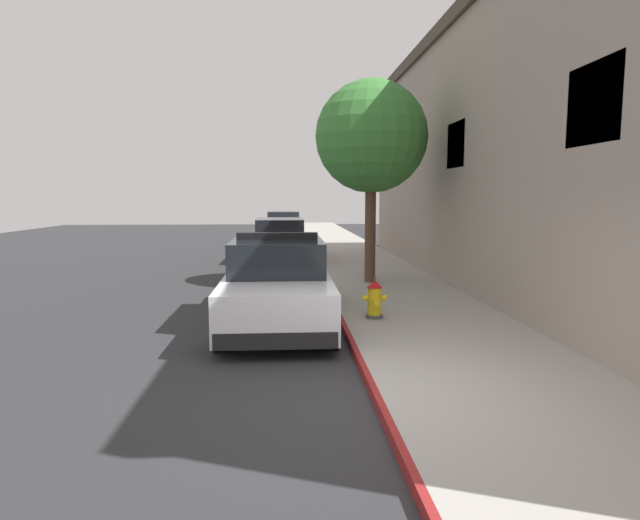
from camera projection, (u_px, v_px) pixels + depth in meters
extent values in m
cube|color=#2B2B2D|center=(170.00, 279.00, 15.79)|extent=(29.99, 60.00, 0.20)
cube|color=#9E9991|center=(371.00, 272.00, 16.17)|extent=(3.08, 60.00, 0.13)
cube|color=maroon|center=(319.00, 272.00, 16.06)|extent=(0.08, 60.00, 0.13)
cube|color=gray|center=(573.00, 159.00, 13.10)|extent=(5.92, 20.64, 6.52)
cube|color=#473D33|center=(581.00, 13.00, 12.70)|extent=(6.16, 20.88, 0.36)
cube|color=black|center=(595.00, 103.00, 7.14)|extent=(0.06, 1.30, 1.10)
cube|color=black|center=(457.00, 145.00, 12.87)|extent=(0.06, 1.30, 1.10)
cube|color=black|center=(404.00, 161.00, 18.60)|extent=(0.06, 1.30, 1.10)
cube|color=white|center=(278.00, 293.00, 9.81)|extent=(1.84, 4.80, 0.76)
cube|color=black|center=(277.00, 255.00, 9.88)|extent=(1.64, 2.50, 0.60)
cube|color=black|center=(276.00, 340.00, 7.52)|extent=(1.76, 0.16, 0.24)
cube|color=black|center=(279.00, 286.00, 12.16)|extent=(1.76, 0.16, 0.24)
cylinder|color=black|center=(239.00, 291.00, 11.47)|extent=(0.22, 0.64, 0.64)
cylinder|color=black|center=(318.00, 290.00, 11.58)|extent=(0.22, 0.64, 0.64)
cylinder|color=black|center=(220.00, 330.00, 8.10)|extent=(0.22, 0.64, 0.64)
cylinder|color=black|center=(332.00, 328.00, 8.21)|extent=(0.22, 0.64, 0.64)
cube|color=black|center=(277.00, 236.00, 9.79)|extent=(1.48, 0.20, 0.12)
cube|color=red|center=(258.00, 236.00, 9.77)|extent=(0.44, 0.18, 0.11)
cube|color=#1E33E0|center=(296.00, 236.00, 9.81)|extent=(0.44, 0.18, 0.11)
cube|color=maroon|center=(280.00, 246.00, 18.95)|extent=(1.84, 4.80, 0.76)
cube|color=black|center=(280.00, 227.00, 19.01)|extent=(1.64, 2.50, 0.60)
cube|color=black|center=(280.00, 262.00, 16.66)|extent=(1.76, 0.16, 0.24)
cube|color=black|center=(281.00, 247.00, 21.30)|extent=(1.76, 0.16, 0.24)
cylinder|color=black|center=(258.00, 249.00, 20.60)|extent=(0.22, 0.64, 0.64)
cylinder|color=black|center=(303.00, 249.00, 20.72)|extent=(0.22, 0.64, 0.64)
cylinder|color=black|center=(253.00, 259.00, 17.24)|extent=(0.22, 0.64, 0.64)
cylinder|color=black|center=(306.00, 259.00, 17.35)|extent=(0.22, 0.64, 0.64)
cube|color=#B2B5BA|center=(284.00, 230.00, 28.61)|extent=(1.84, 4.80, 0.76)
cube|color=black|center=(283.00, 217.00, 28.68)|extent=(1.64, 2.50, 0.60)
cube|color=black|center=(283.00, 238.00, 26.32)|extent=(1.76, 0.16, 0.24)
cube|color=black|center=(284.00, 232.00, 30.96)|extent=(1.76, 0.16, 0.24)
cylinder|color=black|center=(268.00, 232.00, 30.27)|extent=(0.22, 0.64, 0.64)
cylinder|color=black|center=(299.00, 232.00, 30.38)|extent=(0.22, 0.64, 0.64)
cylinder|color=black|center=(266.00, 237.00, 26.90)|extent=(0.22, 0.64, 0.64)
cylinder|color=black|center=(300.00, 237.00, 27.01)|extent=(0.22, 0.64, 0.64)
cylinder|color=#4C4C51|center=(374.00, 316.00, 9.75)|extent=(0.32, 0.32, 0.06)
cylinder|color=yellow|center=(374.00, 301.00, 9.72)|extent=(0.24, 0.24, 0.50)
cone|color=red|center=(375.00, 284.00, 9.68)|extent=(0.28, 0.28, 0.14)
cylinder|color=#4C4C51|center=(375.00, 278.00, 9.67)|extent=(0.05, 0.05, 0.06)
cylinder|color=yellow|center=(365.00, 298.00, 9.70)|extent=(0.10, 0.10, 0.10)
cylinder|color=yellow|center=(384.00, 298.00, 9.73)|extent=(0.10, 0.10, 0.10)
cylinder|color=yellow|center=(376.00, 302.00, 9.54)|extent=(0.13, 0.12, 0.13)
cylinder|color=brown|center=(370.00, 230.00, 13.74)|extent=(0.28, 0.28, 2.73)
sphere|color=#387A33|center=(371.00, 136.00, 13.46)|extent=(2.84, 2.84, 2.84)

